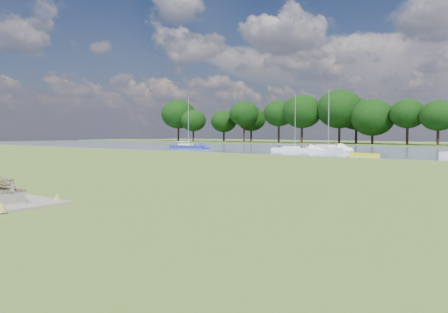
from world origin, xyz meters
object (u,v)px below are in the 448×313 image
Objects in this scene: sailboat_5 at (188,146)px; kayak at (365,155)px; sailboat_0 at (294,148)px; sailboat_3 at (328,147)px; bench_pair at (1,191)px.

kayak is at bearing -20.93° from sailboat_5.
sailboat_0 is at bearing 160.30° from kayak.
sailboat_0 is 4.70m from sailboat_3.
bench_pair is at bearing -66.57° from sailboat_5.
sailboat_0 is at bearing -4.39° from sailboat_5.
sailboat_3 reaches higher than kayak.
kayak is 0.39× the size of sailboat_5.
sailboat_5 is (-17.87, -2.39, 0.08)m from sailboat_0.
sailboat_3 is (-8.98, 10.22, 0.35)m from kayak.
bench_pair is 0.22× the size of sailboat_0.
sailboat_0 is 0.93× the size of sailboat_3.
sailboat_3 is at bearing 20.97° from sailboat_0.
sailboat_0 is at bearing 106.19° from bench_pair.
sailboat_3 is 1.02× the size of sailboat_5.
bench_pair is at bearing -78.92° from kayak.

